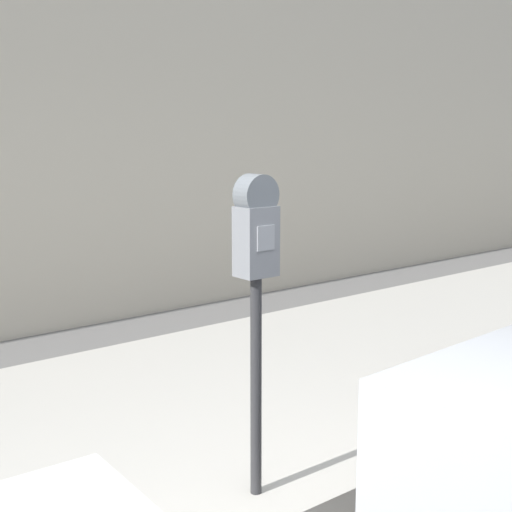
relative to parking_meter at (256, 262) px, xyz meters
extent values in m
cube|color=#BCB7AD|center=(-0.26, 1.13, -1.18)|extent=(24.00, 2.80, 0.13)
cylinder|color=#2D2D30|center=(0.00, 0.00, -0.59)|extent=(0.05, 0.05, 1.06)
cube|color=slate|center=(0.00, 0.00, 0.10)|extent=(0.17, 0.13, 0.32)
cube|color=gray|center=(0.00, -0.07, 0.12)|extent=(0.10, 0.01, 0.11)
cylinder|color=slate|center=(0.00, 0.00, 0.30)|extent=(0.18, 0.10, 0.18)
cylinder|color=black|center=(0.72, -0.80, -0.90)|extent=(0.71, 0.26, 0.69)
camera|label=1|loc=(-1.96, -2.45, 0.60)|focal=50.00mm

